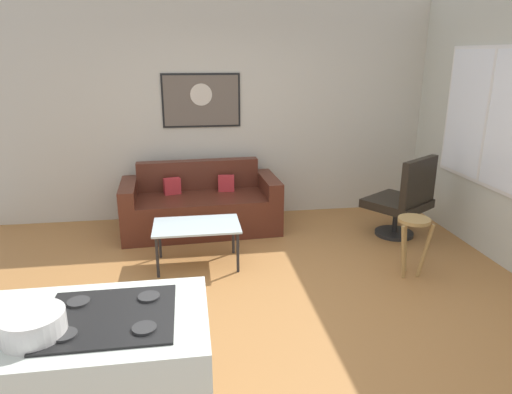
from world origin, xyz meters
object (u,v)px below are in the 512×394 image
at_px(armchair, 404,199).
at_px(wall_painting, 201,100).
at_px(bar_stool, 413,232).
at_px(couch, 201,207).
at_px(coffee_table, 197,228).
at_px(mixing_bowl, 33,325).

bearing_deg(armchair, wall_painting, 154.07).
bearing_deg(bar_stool, couch, 141.84).
height_order(coffee_table, bar_stool, bar_stool).
relative_size(coffee_table, bar_stool, 1.46).
height_order(coffee_table, mixing_bowl, mixing_bowl).
bearing_deg(couch, mixing_bowl, -103.04).
bearing_deg(couch, armchair, -14.34).
relative_size(armchair, wall_painting, 1.00).
height_order(armchair, bar_stool, armchair).
bearing_deg(armchair, couch, 165.66).
relative_size(mixing_bowl, wall_painting, 0.28).
bearing_deg(bar_stool, armchair, 68.96).
height_order(couch, bar_stool, couch).
xyz_separation_m(couch, mixing_bowl, (-0.83, -3.57, 0.69)).
height_order(bar_stool, mixing_bowl, mixing_bowl).
bearing_deg(coffee_table, couch, 85.74).
bearing_deg(bar_stool, mixing_bowl, -144.68).
bearing_deg(wall_painting, couch, -97.32).
relative_size(couch, armchair, 1.95).
xyz_separation_m(coffee_table, wall_painting, (0.14, 1.52, 1.14)).
xyz_separation_m(bar_stool, mixing_bowl, (-2.83, -2.00, 0.52)).
distance_m(couch, armchair, 2.45).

